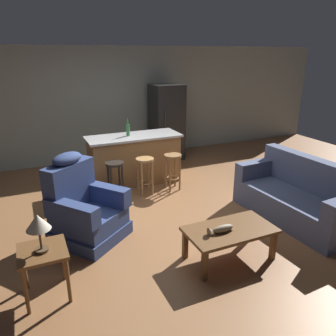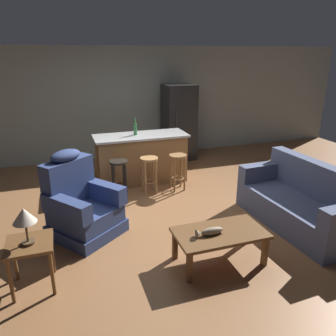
# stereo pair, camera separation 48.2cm
# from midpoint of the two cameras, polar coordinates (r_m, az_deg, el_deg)

# --- Properties ---
(ground_plane) EXTENTS (12.00, 12.00, 0.00)m
(ground_plane) POSITION_cam_midpoint_polar(r_m,az_deg,el_deg) (5.45, -3.66, -7.27)
(ground_plane) COLOR brown
(back_wall) EXTENTS (12.00, 0.05, 2.60)m
(back_wall) POSITION_cam_midpoint_polar(r_m,az_deg,el_deg) (7.96, -12.03, 10.76)
(back_wall) COLOR #939E93
(back_wall) RESTS_ON ground_plane
(coffee_table) EXTENTS (1.10, 0.60, 0.42)m
(coffee_table) POSITION_cam_midpoint_polar(r_m,az_deg,el_deg) (4.12, 7.39, -11.18)
(coffee_table) COLOR brown
(coffee_table) RESTS_ON ground_plane
(fish_figurine) EXTENTS (0.34, 0.10, 0.10)m
(fish_figurine) POSITION_cam_midpoint_polar(r_m,az_deg,el_deg) (3.98, 5.72, -10.65)
(fish_figurine) COLOR #4C3823
(fish_figurine) RESTS_ON coffee_table
(couch) EXTENTS (0.94, 1.94, 0.94)m
(couch) POSITION_cam_midpoint_polar(r_m,az_deg,el_deg) (5.34, 19.32, -4.97)
(couch) COLOR #4C5675
(couch) RESTS_ON ground_plane
(recliner_near_lamp) EXTENTS (1.18, 1.18, 1.20)m
(recliner_near_lamp) POSITION_cam_midpoint_polar(r_m,az_deg,el_deg) (4.71, -17.28, -6.98)
(recliner_near_lamp) COLOR navy
(recliner_near_lamp) RESTS_ON ground_plane
(end_table) EXTENTS (0.48, 0.48, 0.56)m
(end_table) POSITION_cam_midpoint_polar(r_m,az_deg,el_deg) (3.79, -24.47, -14.21)
(end_table) COLOR brown
(end_table) RESTS_ON ground_plane
(table_lamp) EXTENTS (0.24, 0.24, 0.41)m
(table_lamp) POSITION_cam_midpoint_polar(r_m,az_deg,el_deg) (3.57, -25.40, -8.88)
(table_lamp) COLOR #4C3823
(table_lamp) RESTS_ON end_table
(kitchen_island) EXTENTS (1.80, 0.70, 0.95)m
(kitchen_island) POSITION_cam_midpoint_polar(r_m,az_deg,el_deg) (6.46, -8.01, 1.52)
(kitchen_island) COLOR olive
(kitchen_island) RESTS_ON ground_plane
(bar_stool_left) EXTENTS (0.32, 0.32, 0.68)m
(bar_stool_left) POSITION_cam_midpoint_polar(r_m,az_deg,el_deg) (5.76, -11.58, -1.03)
(bar_stool_left) COLOR black
(bar_stool_left) RESTS_ON ground_plane
(bar_stool_middle) EXTENTS (0.32, 0.32, 0.68)m
(bar_stool_middle) POSITION_cam_midpoint_polar(r_m,az_deg,el_deg) (5.89, -6.37, -0.27)
(bar_stool_middle) COLOR #A87A47
(bar_stool_middle) RESTS_ON ground_plane
(bar_stool_right) EXTENTS (0.32, 0.32, 0.68)m
(bar_stool_right) POSITION_cam_midpoint_polar(r_m,az_deg,el_deg) (6.07, -1.44, 0.45)
(bar_stool_right) COLOR olive
(bar_stool_right) RESTS_ON ground_plane
(refrigerator) EXTENTS (0.70, 0.69, 1.76)m
(refrigerator) POSITION_cam_midpoint_polar(r_m,az_deg,el_deg) (7.85, -2.00, 7.94)
(refrigerator) COLOR black
(refrigerator) RESTS_ON ground_plane
(bottle_tall_green) EXTENTS (0.07, 0.07, 0.32)m
(bottle_tall_green) POSITION_cam_midpoint_polar(r_m,az_deg,el_deg) (6.32, -9.19, 6.63)
(bottle_tall_green) COLOR #2D6B38
(bottle_tall_green) RESTS_ON kitchen_island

